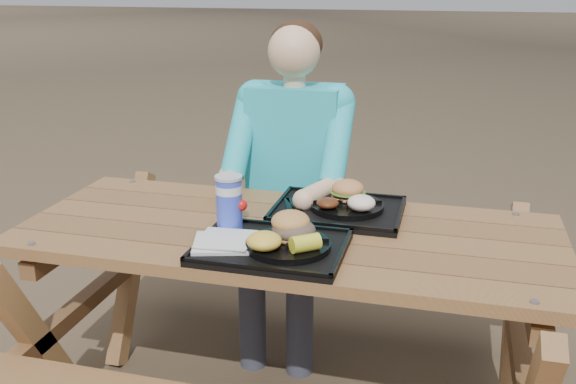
# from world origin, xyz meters

# --- Properties ---
(picnic_table) EXTENTS (1.80, 1.49, 0.75)m
(picnic_table) POSITION_xyz_m (0.00, 0.00, 0.38)
(picnic_table) COLOR #999999
(picnic_table) RESTS_ON ground
(tray_near) EXTENTS (0.45, 0.35, 0.02)m
(tray_near) POSITION_xyz_m (-0.00, -0.19, 0.76)
(tray_near) COLOR black
(tray_near) RESTS_ON picnic_table
(tray_far) EXTENTS (0.45, 0.35, 0.02)m
(tray_far) POSITION_xyz_m (0.14, 0.18, 0.76)
(tray_far) COLOR black
(tray_far) RESTS_ON picnic_table
(plate_near) EXTENTS (0.26, 0.26, 0.02)m
(plate_near) POSITION_xyz_m (0.05, -0.20, 0.78)
(plate_near) COLOR black
(plate_near) RESTS_ON tray_near
(plate_far) EXTENTS (0.26, 0.26, 0.02)m
(plate_far) POSITION_xyz_m (0.17, 0.19, 0.78)
(plate_far) COLOR black
(plate_far) RESTS_ON tray_far
(napkin_stack) EXTENTS (0.21, 0.21, 0.02)m
(napkin_stack) POSITION_xyz_m (-0.15, -0.23, 0.78)
(napkin_stack) COLOR silver
(napkin_stack) RESTS_ON tray_near
(soda_cup) EXTENTS (0.08, 0.08, 0.17)m
(soda_cup) POSITION_xyz_m (-0.17, -0.09, 0.86)
(soda_cup) COLOR #1B34CC
(soda_cup) RESTS_ON tray_near
(condiment_bbq) EXTENTS (0.05, 0.05, 0.03)m
(condiment_bbq) POSITION_xyz_m (0.01, -0.08, 0.78)
(condiment_bbq) COLOR black
(condiment_bbq) RESTS_ON tray_near
(condiment_mustard) EXTENTS (0.05, 0.05, 0.03)m
(condiment_mustard) POSITION_xyz_m (0.07, -0.06, 0.79)
(condiment_mustard) COLOR yellow
(condiment_mustard) RESTS_ON tray_near
(sandwich) EXTENTS (0.13, 0.13, 0.13)m
(sandwich) POSITION_xyz_m (0.06, -0.17, 0.86)
(sandwich) COLOR #C98B47
(sandwich) RESTS_ON plate_near
(mac_cheese) EXTENTS (0.11, 0.11, 0.05)m
(mac_cheese) POSITION_xyz_m (-0.00, -0.27, 0.82)
(mac_cheese) COLOR yellow
(mac_cheese) RESTS_ON plate_near
(corn_cob) EXTENTS (0.12, 0.12, 0.05)m
(corn_cob) POSITION_xyz_m (0.12, -0.25, 0.82)
(corn_cob) COLOR yellow
(corn_cob) RESTS_ON plate_near
(cutlery_far) EXTENTS (0.09, 0.13, 0.01)m
(cutlery_far) POSITION_xyz_m (-0.03, 0.18, 0.77)
(cutlery_far) COLOR black
(cutlery_far) RESTS_ON tray_far
(burger) EXTENTS (0.12, 0.12, 0.11)m
(burger) POSITION_xyz_m (0.16, 0.24, 0.84)
(burger) COLOR #CB8047
(burger) RESTS_ON plate_far
(baked_beans) EXTENTS (0.08, 0.08, 0.04)m
(baked_beans) POSITION_xyz_m (0.11, 0.12, 0.81)
(baked_beans) COLOR #562611
(baked_beans) RESTS_ON plate_far
(potato_salad) EXTENTS (0.10, 0.10, 0.05)m
(potato_salad) POSITION_xyz_m (0.23, 0.13, 0.82)
(potato_salad) COLOR white
(potato_salad) RESTS_ON plate_far
(diner) EXTENTS (0.48, 0.84, 1.28)m
(diner) POSITION_xyz_m (-0.13, 0.59, 0.64)
(diner) COLOR #19B5B0
(diner) RESTS_ON ground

